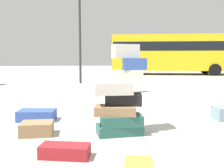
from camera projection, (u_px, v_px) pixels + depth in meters
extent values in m
plane|color=#9E9E99|center=(144.00, 132.00, 4.33)|extent=(80.00, 80.00, 0.00)
cube|color=#26594C|center=(119.00, 129.00, 4.23)|extent=(0.80, 0.49, 0.16)
cube|color=#26594C|center=(121.00, 120.00, 4.19)|extent=(0.70, 0.40, 0.18)
cube|color=olive|center=(115.00, 110.00, 4.19)|extent=(0.74, 0.49, 0.15)
cube|color=black|center=(124.00, 99.00, 4.29)|extent=(0.67, 0.45, 0.20)
cube|color=beige|center=(113.00, 88.00, 4.19)|extent=(0.64, 0.36, 0.20)
cube|color=beige|center=(128.00, 76.00, 4.24)|extent=(0.54, 0.35, 0.22)
cube|color=#334F99|center=(135.00, 64.00, 4.19)|extent=(0.39, 0.22, 0.20)
cube|color=beige|center=(125.00, 51.00, 4.25)|extent=(0.47, 0.32, 0.24)
cube|color=maroon|center=(65.00, 151.00, 3.23)|extent=(0.69, 0.42, 0.17)
cube|color=olive|center=(37.00, 129.00, 4.18)|extent=(0.53, 0.40, 0.22)
cube|color=#334F99|center=(37.00, 115.00, 5.15)|extent=(0.80, 0.51, 0.22)
cylinder|color=brown|center=(128.00, 82.00, 9.38)|extent=(0.12, 0.12, 0.79)
cylinder|color=brown|center=(129.00, 83.00, 9.16)|extent=(0.12, 0.12, 0.79)
cylinder|color=white|center=(128.00, 63.00, 9.20)|extent=(0.30, 0.30, 0.67)
sphere|color=tan|center=(128.00, 51.00, 9.15)|extent=(0.22, 0.22, 0.22)
cube|color=yellow|center=(171.00, 53.00, 19.90)|extent=(9.78, 4.37, 2.80)
cube|color=black|center=(172.00, 47.00, 19.85)|extent=(9.60, 4.35, 0.70)
cylinder|color=black|center=(205.00, 68.00, 21.01)|extent=(0.93, 0.43, 0.90)
cylinder|color=black|center=(215.00, 70.00, 18.53)|extent=(0.93, 0.43, 0.90)
cylinder|color=black|center=(133.00, 68.00, 21.54)|extent=(0.93, 0.43, 0.90)
cylinder|color=black|center=(133.00, 69.00, 19.07)|extent=(0.93, 0.43, 0.90)
cylinder|color=#333338|center=(80.00, 22.00, 12.62)|extent=(0.12, 0.12, 6.28)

